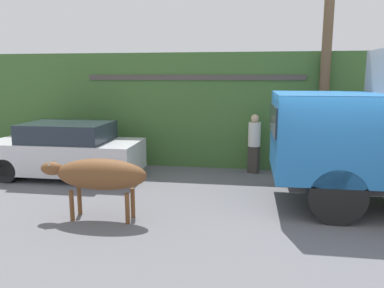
% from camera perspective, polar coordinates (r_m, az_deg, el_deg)
% --- Properties ---
extents(ground_plane, '(60.00, 60.00, 0.00)m').
position_cam_1_polar(ground_plane, '(8.48, 20.02, -10.14)').
color(ground_plane, slate).
extents(hillside_embankment, '(32.00, 6.85, 3.58)m').
position_cam_1_polar(hillside_embankment, '(15.07, 15.26, 5.87)').
color(hillside_embankment, '#426B33').
rests_on(hillside_embankment, ground_plane).
extents(building_backdrop, '(6.69, 2.70, 2.90)m').
position_cam_1_polar(building_backdrop, '(13.01, 1.06, 4.14)').
color(building_backdrop, '#B2BCAD').
rests_on(building_backdrop, ground_plane).
extents(brown_cow, '(2.23, 0.63, 1.25)m').
position_cam_1_polar(brown_cow, '(7.75, -13.98, -4.58)').
color(brown_cow, brown).
rests_on(brown_cow, ground_plane).
extents(parked_suv, '(4.28, 1.82, 1.57)m').
position_cam_1_polar(parked_suv, '(11.28, -18.70, -0.99)').
color(parked_suv, silver).
rests_on(parked_suv, ground_plane).
extents(pedestrian_on_hill, '(0.49, 0.49, 1.76)m').
position_cam_1_polar(pedestrian_on_hill, '(11.23, 9.46, 0.43)').
color(pedestrian_on_hill, '#38332D').
rests_on(pedestrian_on_hill, ground_plane).
extents(utility_pole, '(0.90, 0.28, 6.81)m').
position_cam_1_polar(utility_pole, '(11.52, 19.79, 12.87)').
color(utility_pole, brown).
rests_on(utility_pole, ground_plane).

